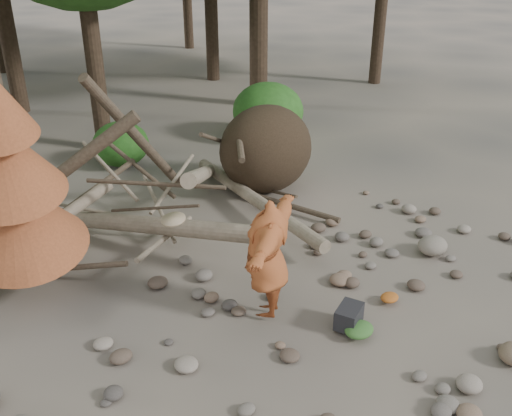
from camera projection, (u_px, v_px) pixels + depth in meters
ground at (320, 323)px, 8.71m from camera, size 120.00×120.00×0.00m
deadfall_pile at (248, 157)px, 12.38m from camera, size 8.55×5.24×3.30m
dead_conifer at (11, 181)px, 8.32m from camera, size 2.06×2.16×4.35m
bush_mid at (121, 144)px, 14.31m from camera, size 1.40×1.40×1.12m
bush_right at (268, 111)px, 16.06m from camera, size 2.00×2.00×1.60m
frisbee_thrower at (267, 259)px, 8.40m from camera, size 2.90×1.90×2.23m
backpack at (349, 319)px, 8.53m from camera, size 0.56×0.47×0.32m
cloth_green at (359, 332)px, 8.37m from camera, size 0.47×0.39×0.17m
cloth_orange at (389, 300)px, 9.15m from camera, size 0.32×0.26×0.12m
boulder_mid_right at (433, 246)px, 10.50m from camera, size 0.57×0.51×0.34m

